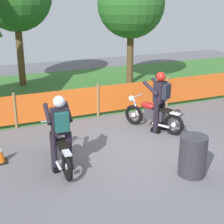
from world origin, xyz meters
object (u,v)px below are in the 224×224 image
object	(u,v)px
rider_lead	(160,99)
rider_trailing	(61,129)
motorcycle_lead	(153,115)
motorcycle_trailing	(59,148)
spare_drum	(193,156)

from	to	relation	value
rider_lead	rider_trailing	size ratio (longest dim) A/B	1.00
motorcycle_lead	rider_lead	xyz separation A→B (m)	(0.10, -0.18, 0.52)
motorcycle_lead	rider_trailing	size ratio (longest dim) A/B	1.01
motorcycle_trailing	spare_drum	xyz separation A→B (m)	(2.47, -1.49, 0.00)
rider_lead	rider_trailing	world-z (taller)	same
spare_drum	rider_lead	bearing A→B (deg)	75.89
motorcycle_trailing	rider_trailing	distance (m)	0.55
rider_lead	rider_trailing	distance (m)	3.27
motorcycle_lead	spare_drum	size ratio (longest dim) A/B	1.94
rider_lead	spare_drum	bearing A→B (deg)	136.37
rider_trailing	spare_drum	world-z (taller)	rider_trailing
motorcycle_trailing	rider_lead	bearing A→B (deg)	-71.93
rider_lead	motorcycle_trailing	bearing A→B (deg)	76.68
motorcycle_trailing	rider_lead	world-z (taller)	rider_lead
motorcycle_lead	rider_lead	distance (m)	0.56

